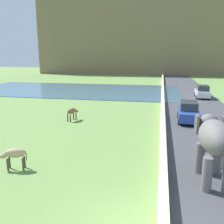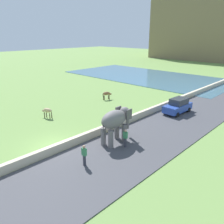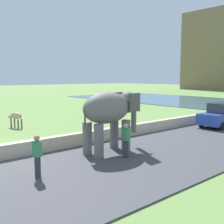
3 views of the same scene
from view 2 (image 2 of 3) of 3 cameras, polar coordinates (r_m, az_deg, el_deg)
ground_plane at (r=20.42m, az=-14.48°, el=-8.09°), size 220.00×220.00×0.00m
road_surface at (r=32.41m, az=22.50°, el=1.27°), size 7.00×120.00×0.06m
barrier_wall at (r=32.07m, az=14.97°, el=2.52°), size 0.40×110.00×0.71m
lake at (r=52.26m, az=8.40°, el=8.80°), size 36.00×18.00×0.08m
elephant at (r=19.55m, az=0.92°, el=-2.15°), size 1.51×3.49×2.99m
person_beside_elephant at (r=19.18m, az=3.32°, el=-6.41°), size 0.36×0.22×1.63m
person_trailing at (r=16.75m, az=-6.90°, el=-10.53°), size 0.36×0.22×1.63m
car_blue at (r=28.41m, az=16.01°, el=1.47°), size 1.93×4.07×1.80m
cow_tan at (r=26.78m, az=-15.74°, el=0.30°), size 1.42×0.74×1.15m
cow_brown at (r=33.04m, az=-1.33°, el=4.51°), size 0.83×1.41×1.15m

